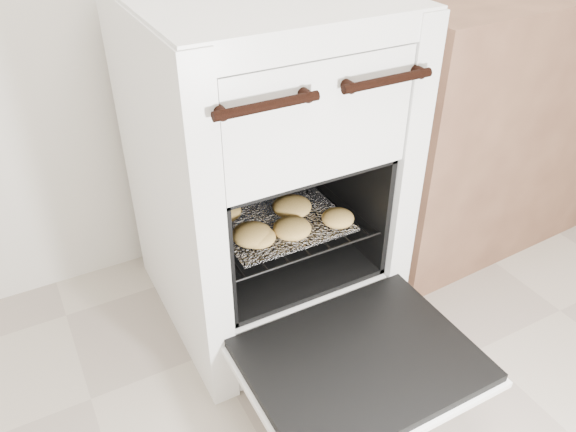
% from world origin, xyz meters
% --- Properties ---
extents(stove, '(0.59, 0.66, 0.90)m').
position_xyz_m(stove, '(-0.10, 1.17, 0.44)').
color(stove, white).
rests_on(stove, ground).
extents(oven_door, '(0.53, 0.41, 0.04)m').
position_xyz_m(oven_door, '(-0.10, 0.67, 0.20)').
color(oven_door, black).
rests_on(oven_door, stove).
extents(oven_rack, '(0.43, 0.41, 0.01)m').
position_xyz_m(oven_rack, '(-0.10, 1.11, 0.34)').
color(oven_rack, black).
rests_on(oven_rack, stove).
extents(foil_sheet, '(0.33, 0.29, 0.01)m').
position_xyz_m(foil_sheet, '(-0.10, 1.09, 0.35)').
color(foil_sheet, white).
rests_on(foil_sheet, oven_rack).
extents(baked_rolls, '(0.36, 0.27, 0.05)m').
position_xyz_m(baked_rolls, '(-0.13, 1.04, 0.37)').
color(baked_rolls, '#DFAF59').
rests_on(baked_rolls, foil_sheet).
extents(counter, '(0.86, 0.59, 0.83)m').
position_xyz_m(counter, '(0.69, 1.24, 0.42)').
color(counter, brown).
rests_on(counter, ground).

